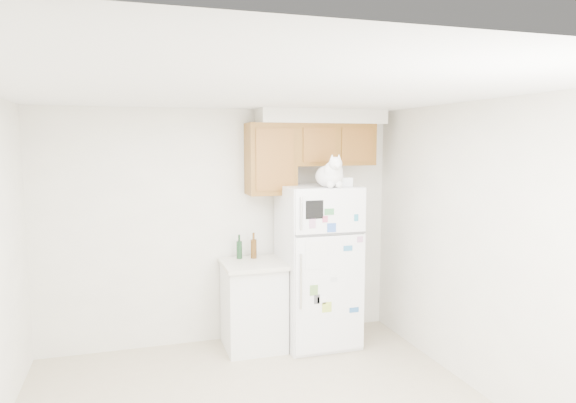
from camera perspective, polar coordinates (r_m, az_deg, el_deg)
name	(u,v)px	position (r m, az deg, el deg)	size (l,w,h in m)	color
room_shell	(277,206)	(3.82, -1.18, -0.55)	(3.84, 4.04, 2.52)	white
refrigerator	(318,265)	(5.50, 3.34, -7.06)	(0.76, 0.78, 1.70)	white
base_counter	(253,304)	(5.49, -3.87, -11.33)	(0.64, 0.64, 0.92)	white
cat	(331,175)	(5.16, 4.78, 2.98)	(0.33, 0.48, 0.34)	white
storage_box_back	(333,179)	(5.56, 5.05, 2.45)	(0.18, 0.13, 0.10)	white
storage_box_front	(345,182)	(5.33, 6.31, 2.20)	(0.15, 0.11, 0.09)	white
bottle_green	(239,247)	(5.48, -5.44, -5.02)	(0.06, 0.06, 0.26)	#19381E
bottle_amber	(254,245)	(5.49, -3.84, -4.90)	(0.06, 0.06, 0.28)	#593814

